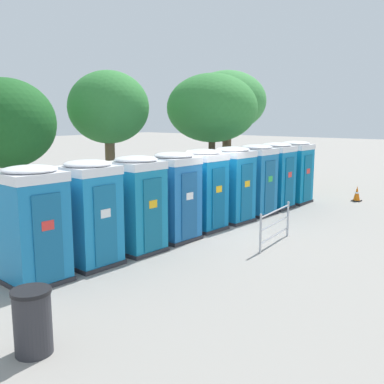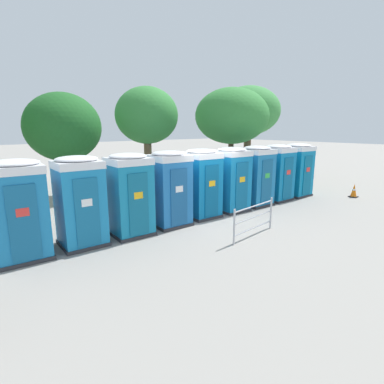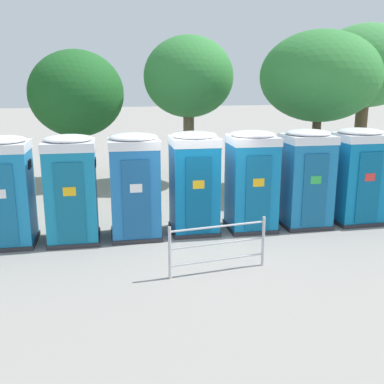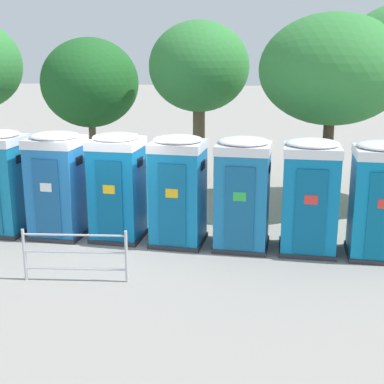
{
  "view_description": "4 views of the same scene",
  "coord_description": "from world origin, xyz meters",
  "px_view_note": "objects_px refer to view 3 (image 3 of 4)",
  "views": [
    {
      "loc": [
        -11.12,
        -7.97,
        3.56
      ],
      "look_at": [
        -0.64,
        0.24,
        1.29
      ],
      "focal_mm": 42.0,
      "sensor_mm": 36.0,
      "label": 1
    },
    {
      "loc": [
        -7.16,
        -7.85,
        3.28
      ],
      "look_at": [
        -0.48,
        0.24,
        1.01
      ],
      "focal_mm": 28.0,
      "sensor_mm": 36.0,
      "label": 2
    },
    {
      "loc": [
        -2.53,
        -10.33,
        3.71
      ],
      "look_at": [
        -0.05,
        0.23,
        1.04
      ],
      "focal_mm": 42.0,
      "sensor_mm": 36.0,
      "label": 3
    },
    {
      "loc": [
        3.62,
        -11.51,
        4.36
      ],
      "look_at": [
        1.8,
        0.17,
        1.24
      ],
      "focal_mm": 50.0,
      "sensor_mm": 36.0,
      "label": 4
    }
  ],
  "objects_px": {
    "street_tree_0": "(320,77)",
    "street_tree_2": "(76,94)",
    "street_tree_1": "(189,78)",
    "portapotty_2": "(71,188)",
    "portapotty_4": "(194,182)",
    "portapotty_7": "(357,175)",
    "event_barrier": "(218,245)",
    "street_tree_4": "(366,67)",
    "portapotty_6": "(306,178)",
    "portapotty_1": "(5,191)",
    "portapotty_5": "(251,180)",
    "portapotty_3": "(135,185)"
  },
  "relations": [
    {
      "from": "event_barrier",
      "to": "portapotty_2",
      "type": "bearing_deg",
      "value": 138.07
    },
    {
      "from": "portapotty_5",
      "to": "event_barrier",
      "type": "xyz_separation_m",
      "value": [
        -1.59,
        -2.45,
        -0.72
      ]
    },
    {
      "from": "portapotty_4",
      "to": "street_tree_4",
      "type": "distance_m",
      "value": 8.68
    },
    {
      "from": "portapotty_4",
      "to": "portapotty_7",
      "type": "distance_m",
      "value": 4.43
    },
    {
      "from": "portapotty_3",
      "to": "portapotty_5",
      "type": "bearing_deg",
      "value": -1.5
    },
    {
      "from": "portapotty_7",
      "to": "event_barrier",
      "type": "bearing_deg",
      "value": -152.36
    },
    {
      "from": "street_tree_0",
      "to": "portapotty_1",
      "type": "bearing_deg",
      "value": -161.11
    },
    {
      "from": "portapotty_5",
      "to": "street_tree_1",
      "type": "relative_size",
      "value": 0.48
    },
    {
      "from": "portapotty_1",
      "to": "portapotty_7",
      "type": "xyz_separation_m",
      "value": [
        8.86,
        -0.27,
        -0.0
      ]
    },
    {
      "from": "street_tree_1",
      "to": "event_barrier",
      "type": "relative_size",
      "value": 2.6
    },
    {
      "from": "portapotty_2",
      "to": "portapotty_6",
      "type": "height_order",
      "value": "same"
    },
    {
      "from": "portapotty_7",
      "to": "street_tree_2",
      "type": "xyz_separation_m",
      "value": [
        -7.25,
        6.58,
        2.01
      ]
    },
    {
      "from": "portapotty_4",
      "to": "portapotty_7",
      "type": "bearing_deg",
      "value": -2.43
    },
    {
      "from": "event_barrier",
      "to": "street_tree_2",
      "type": "bearing_deg",
      "value": 106.76
    },
    {
      "from": "portapotty_4",
      "to": "portapotty_6",
      "type": "xyz_separation_m",
      "value": [
        2.95,
        -0.16,
        -0.0
      ]
    },
    {
      "from": "street_tree_2",
      "to": "portapotty_4",
      "type": "bearing_deg",
      "value": -66.21
    },
    {
      "from": "portapotty_1",
      "to": "portapotty_5",
      "type": "relative_size",
      "value": 1.0
    },
    {
      "from": "portapotty_7",
      "to": "street_tree_1",
      "type": "bearing_deg",
      "value": 119.67
    },
    {
      "from": "street_tree_2",
      "to": "street_tree_0",
      "type": "bearing_deg",
      "value": -21.11
    },
    {
      "from": "portapotty_3",
      "to": "street_tree_0",
      "type": "xyz_separation_m",
      "value": [
        6.56,
        3.38,
        2.59
      ]
    },
    {
      "from": "street_tree_0",
      "to": "street_tree_4",
      "type": "relative_size",
      "value": 0.95
    },
    {
      "from": "portapotty_1",
      "to": "street_tree_0",
      "type": "xyz_separation_m",
      "value": [
        9.52,
        3.26,
        2.59
      ]
    },
    {
      "from": "portapotty_6",
      "to": "street_tree_2",
      "type": "xyz_separation_m",
      "value": [
        -5.77,
        6.56,
        2.01
      ]
    },
    {
      "from": "street_tree_1",
      "to": "portapotty_6",
      "type": "bearing_deg",
      "value": -72.5
    },
    {
      "from": "portapotty_1",
      "to": "street_tree_4",
      "type": "relative_size",
      "value": 0.45
    },
    {
      "from": "street_tree_0",
      "to": "event_barrier",
      "type": "height_order",
      "value": "street_tree_0"
    },
    {
      "from": "portapotty_3",
      "to": "portapotty_5",
      "type": "xyz_separation_m",
      "value": [
        2.95,
        -0.08,
        0.0
      ]
    },
    {
      "from": "portapotty_3",
      "to": "portapotty_4",
      "type": "relative_size",
      "value": 1.0
    },
    {
      "from": "portapotty_3",
      "to": "portapotty_1",
      "type": "bearing_deg",
      "value": 177.55
    },
    {
      "from": "portapotty_7",
      "to": "event_barrier",
      "type": "distance_m",
      "value": 5.18
    },
    {
      "from": "portapotty_1",
      "to": "street_tree_0",
      "type": "relative_size",
      "value": 0.47
    },
    {
      "from": "street_tree_0",
      "to": "street_tree_2",
      "type": "xyz_separation_m",
      "value": [
        -7.91,
        3.05,
        -0.58
      ]
    },
    {
      "from": "portapotty_7",
      "to": "event_barrier",
      "type": "xyz_separation_m",
      "value": [
        -4.55,
        -2.38,
        -0.72
      ]
    },
    {
      "from": "portapotty_6",
      "to": "street_tree_2",
      "type": "bearing_deg",
      "value": 131.34
    },
    {
      "from": "portapotty_2",
      "to": "portapotty_4",
      "type": "xyz_separation_m",
      "value": [
        2.96,
        0.02,
        0.0
      ]
    },
    {
      "from": "portapotty_1",
      "to": "portapotty_7",
      "type": "height_order",
      "value": "same"
    },
    {
      "from": "portapotty_1",
      "to": "portapotty_6",
      "type": "bearing_deg",
      "value": -1.95
    },
    {
      "from": "portapotty_1",
      "to": "portapotty_6",
      "type": "xyz_separation_m",
      "value": [
        7.38,
        -0.25,
        -0.0
      ]
    },
    {
      "from": "portapotty_3",
      "to": "street_tree_4",
      "type": "bearing_deg",
      "value": 24.7
    },
    {
      "from": "street_tree_0",
      "to": "portapotty_7",
      "type": "bearing_deg",
      "value": -100.57
    },
    {
      "from": "portapotty_7",
      "to": "event_barrier",
      "type": "height_order",
      "value": "portapotty_7"
    },
    {
      "from": "portapotty_2",
      "to": "street_tree_2",
      "type": "height_order",
      "value": "street_tree_2"
    },
    {
      "from": "portapotty_4",
      "to": "portapotty_6",
      "type": "bearing_deg",
      "value": -3.19
    },
    {
      "from": "portapotty_4",
      "to": "street_tree_2",
      "type": "height_order",
      "value": "street_tree_2"
    },
    {
      "from": "portapotty_7",
      "to": "portapotty_6",
      "type": "bearing_deg",
      "value": 179.1
    },
    {
      "from": "street_tree_1",
      "to": "portapotty_2",
      "type": "bearing_deg",
      "value": -126.09
    },
    {
      "from": "portapotty_5",
      "to": "portapotty_4",
      "type": "bearing_deg",
      "value": 175.46
    },
    {
      "from": "portapotty_7",
      "to": "street_tree_2",
      "type": "height_order",
      "value": "street_tree_2"
    },
    {
      "from": "street_tree_0",
      "to": "street_tree_2",
      "type": "distance_m",
      "value": 8.49
    },
    {
      "from": "street_tree_2",
      "to": "portapotty_6",
      "type": "bearing_deg",
      "value": -48.66
    }
  ]
}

